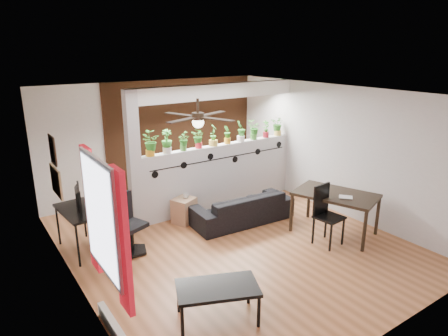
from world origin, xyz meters
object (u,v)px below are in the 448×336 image
(potted_plant_1, at_px, (167,141))
(potted_plant_7, at_px, (254,129))
(ceiling_fan, at_px, (198,119))
(potted_plant_6, at_px, (241,130))
(cup, at_px, (186,196))
(potted_plant_8, at_px, (266,128))
(office_chair, at_px, (129,228))
(potted_plant_9, at_px, (278,125))
(potted_plant_4, at_px, (213,134))
(computer_desk, at_px, (79,213))
(coffee_table, at_px, (217,290))
(potted_plant_2, at_px, (183,141))
(cube_shelf, at_px, (184,210))
(folding_chair, at_px, (325,209))
(sofa, at_px, (242,208))
(dining_table, at_px, (335,198))
(potted_plant_3, at_px, (199,138))
(potted_plant_0, at_px, (150,143))
(potted_plant_5, at_px, (227,134))

(potted_plant_1, bearing_deg, potted_plant_7, 0.00)
(ceiling_fan, distance_m, potted_plant_6, 2.88)
(ceiling_fan, relative_size, cup, 10.01)
(potted_plant_8, xyz_separation_m, office_chair, (-3.64, -0.87, -1.11))
(potted_plant_6, bearing_deg, cup, -167.73)
(potted_plant_9, bearing_deg, potted_plant_7, 180.00)
(potted_plant_4, distance_m, computer_desk, 3.04)
(potted_plant_8, bearing_deg, coffee_table, -137.24)
(potted_plant_2, height_order, cube_shelf, potted_plant_2)
(folding_chair, bearing_deg, potted_plant_9, 66.57)
(sofa, distance_m, computer_desk, 3.00)
(dining_table, bearing_deg, potted_plant_9, 74.88)
(ceiling_fan, relative_size, coffee_table, 1.04)
(potted_plant_9, relative_size, dining_table, 0.27)
(potted_plant_1, relative_size, potted_plant_4, 0.94)
(potted_plant_3, relative_size, potted_plant_8, 1.02)
(potted_plant_0, height_order, coffee_table, potted_plant_0)
(potted_plant_7, relative_size, sofa, 0.22)
(potted_plant_9, bearing_deg, dining_table, -105.12)
(potted_plant_8, distance_m, cup, 2.51)
(computer_desk, bearing_deg, potted_plant_0, 14.01)
(potted_plant_3, relative_size, sofa, 0.21)
(potted_plant_5, height_order, dining_table, potted_plant_5)
(potted_plant_3, relative_size, potted_plant_6, 0.88)
(potted_plant_6, xyz_separation_m, cup, (-1.56, -0.34, -1.05))
(potted_plant_8, distance_m, coffee_table, 4.75)
(dining_table, bearing_deg, potted_plant_5, 108.87)
(potted_plant_6, height_order, cube_shelf, potted_plant_6)
(potted_plant_8, height_order, sofa, potted_plant_8)
(potted_plant_3, bearing_deg, potted_plant_7, 0.00)
(potted_plant_1, bearing_deg, potted_plant_4, 0.00)
(potted_plant_7, height_order, office_chair, potted_plant_7)
(potted_plant_2, height_order, potted_plant_4, potted_plant_4)
(ceiling_fan, relative_size, cube_shelf, 2.41)
(office_chair, bearing_deg, potted_plant_9, 12.28)
(potted_plant_7, xyz_separation_m, cup, (-1.91, -0.34, -1.03))
(ceiling_fan, relative_size, potted_plant_1, 2.63)
(potted_plant_2, bearing_deg, potted_plant_6, 0.00)
(cup, bearing_deg, potted_plant_3, 33.70)
(potted_plant_1, xyz_separation_m, potted_plant_4, (1.05, 0.00, 0.01))
(cup, bearing_deg, potted_plant_5, 15.67)
(potted_plant_1, height_order, cup, potted_plant_1)
(potted_plant_2, bearing_deg, cube_shelf, -121.55)
(ceiling_fan, distance_m, potted_plant_7, 3.15)
(potted_plant_5, height_order, sofa, potted_plant_5)
(office_chair, height_order, folding_chair, folding_chair)
(potted_plant_8, height_order, cup, potted_plant_8)
(potted_plant_9, height_order, office_chair, potted_plant_9)
(potted_plant_0, bearing_deg, potted_plant_7, 0.00)
(sofa, bearing_deg, computer_desk, -7.34)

